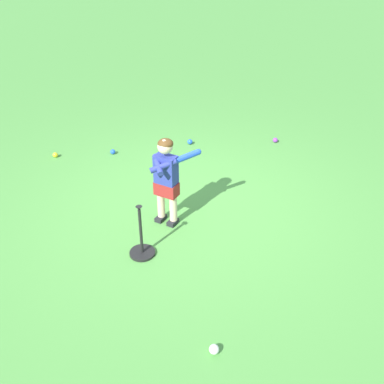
{
  "coord_description": "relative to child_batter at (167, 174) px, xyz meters",
  "views": [
    {
      "loc": [
        4.57,
        0.97,
        3.09
      ],
      "look_at": [
        0.4,
        0.11,
        0.45
      ],
      "focal_mm": 41.05,
      "sensor_mm": 36.0,
      "label": 1
    }
  ],
  "objects": [
    {
      "name": "child_batter",
      "position": [
        0.0,
        0.0,
        0.0
      ],
      "size": [
        0.47,
        0.53,
        1.08
      ],
      "color": "#232328",
      "rests_on": "ground"
    },
    {
      "name": "batting_tee",
      "position": [
        0.65,
        -0.13,
        -0.55
      ],
      "size": [
        0.28,
        0.28,
        0.62
      ],
      "color": "black",
      "rests_on": "ground"
    },
    {
      "name": "play_ball_center_lawn",
      "position": [
        -1.57,
        -1.29,
        -0.61
      ],
      "size": [
        0.08,
        0.08,
        0.08
      ],
      "primitive_type": "sphere",
      "color": "blue",
      "rests_on": "ground"
    },
    {
      "name": "play_ball_far_right",
      "position": [
        -2.5,
        1.16,
        -0.61
      ],
      "size": [
        0.08,
        0.08,
        0.08
      ],
      "primitive_type": "sphere",
      "color": "purple",
      "rests_on": "ground"
    },
    {
      "name": "play_ball_near_batter",
      "position": [
        1.76,
        0.84,
        -0.61
      ],
      "size": [
        0.09,
        0.09,
        0.09
      ],
      "primitive_type": "sphere",
      "color": "white",
      "rests_on": "ground"
    },
    {
      "name": "play_ball_behind_batter",
      "position": [
        -1.28,
        -2.11,
        -0.61
      ],
      "size": [
        0.08,
        0.08,
        0.08
      ],
      "primitive_type": "sphere",
      "color": "yellow",
      "rests_on": "ground"
    },
    {
      "name": "play_ball_midfield",
      "position": [
        -2.15,
        -0.19,
        -0.61
      ],
      "size": [
        0.08,
        0.08,
        0.08
      ],
      "primitive_type": "sphere",
      "color": "blue",
      "rests_on": "ground"
    },
    {
      "name": "ground_plane",
      "position": [
        -0.4,
        0.18,
        -0.65
      ],
      "size": [
        40.0,
        40.0,
        0.0
      ],
      "primitive_type": "plane",
      "color": "#519942"
    }
  ]
}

